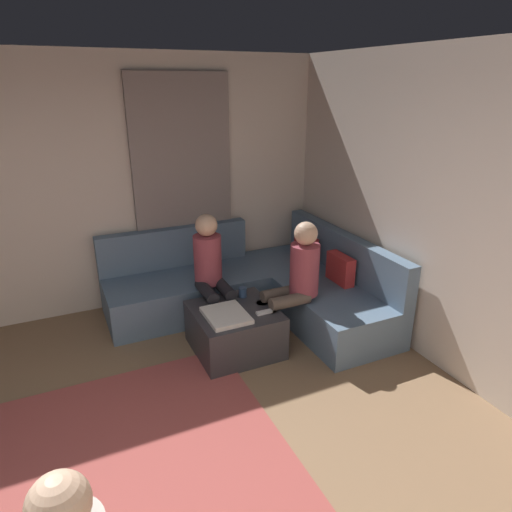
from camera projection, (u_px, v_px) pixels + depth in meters
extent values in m
cube|color=beige|center=(56.00, 192.00, 4.59)|extent=(0.12, 6.00, 2.70)
cube|color=gray|center=(184.00, 192.00, 5.05)|extent=(0.06, 1.10, 2.50)
cube|color=#AD4C47|center=(129.00, 497.00, 2.79)|extent=(2.60, 2.20, 0.01)
cube|color=slate|center=(314.00, 295.00, 4.96)|extent=(2.10, 0.85, 0.42)
cube|color=slate|center=(344.00, 253.00, 4.94)|extent=(2.10, 0.14, 0.45)
cube|color=slate|center=(185.00, 294.00, 4.99)|extent=(0.85, 1.70, 0.42)
cube|color=slate|center=(174.00, 247.00, 5.13)|extent=(0.14, 1.70, 0.45)
cube|color=red|center=(306.00, 250.00, 5.33)|extent=(0.36, 0.12, 0.36)
cube|color=red|center=(340.00, 271.00, 4.74)|extent=(0.36, 0.12, 0.36)
cube|color=#333338|center=(235.00, 329.00, 4.27)|extent=(0.76, 0.76, 0.42)
cube|color=white|center=(226.00, 315.00, 4.06)|extent=(0.44, 0.36, 0.04)
cylinder|color=#334C72|center=(243.00, 292.00, 4.44)|extent=(0.08, 0.08, 0.10)
cube|color=white|center=(264.00, 312.00, 4.13)|extent=(0.05, 0.15, 0.02)
cylinder|color=brown|center=(270.00, 331.00, 4.25)|extent=(0.12, 0.12, 0.42)
cylinder|color=brown|center=(262.00, 322.00, 4.41)|extent=(0.12, 0.12, 0.42)
cylinder|color=brown|center=(290.00, 301.00, 4.24)|extent=(0.12, 0.40, 0.12)
cylinder|color=brown|center=(281.00, 293.00, 4.39)|extent=(0.12, 0.40, 0.12)
cylinder|color=#993F4C|center=(304.00, 269.00, 4.30)|extent=(0.28, 0.28, 0.50)
sphere|color=#D8AD8C|center=(306.00, 233.00, 4.17)|extent=(0.22, 0.22, 0.22)
cylinder|color=black|center=(232.00, 321.00, 4.43)|extent=(0.12, 0.12, 0.42)
cylinder|color=black|center=(215.00, 325.00, 4.36)|extent=(0.12, 0.12, 0.42)
cylinder|color=black|center=(224.00, 288.00, 4.50)|extent=(0.40, 0.12, 0.12)
cylinder|color=black|center=(207.00, 291.00, 4.43)|extent=(0.40, 0.12, 0.12)
cylinder|color=#993F4C|center=(208.00, 259.00, 4.54)|extent=(0.28, 0.28, 0.50)
sphere|color=#D8AD8C|center=(206.00, 225.00, 4.41)|extent=(0.22, 0.22, 0.22)
sphere|color=#D8AD8C|center=(59.00, 504.00, 1.53)|extent=(0.22, 0.22, 0.22)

